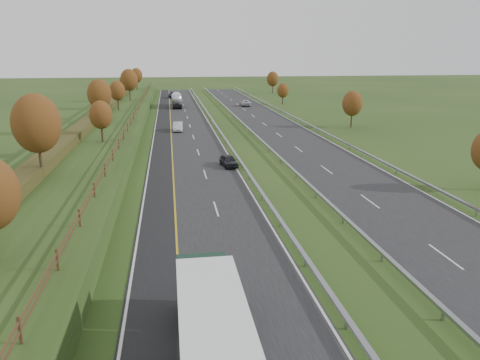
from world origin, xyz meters
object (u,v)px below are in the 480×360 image
at_px(car_dark_near, 229,161).
at_px(road_tanker, 177,99).
at_px(car_silver_mid, 178,126).
at_px(car_small_far, 173,95).
at_px(car_oncoming, 246,103).

bearing_deg(car_dark_near, road_tanker, 86.88).
xyz_separation_m(car_dark_near, car_silver_mid, (-5.35, 27.17, 0.08)).
height_order(car_dark_near, car_small_far, car_small_far).
distance_m(road_tanker, car_oncoming, 17.31).
height_order(car_dark_near, car_silver_mid, car_silver_mid).
xyz_separation_m(car_silver_mid, car_oncoming, (17.83, 37.00, -0.02)).
height_order(car_dark_near, car_oncoming, car_oncoming).
xyz_separation_m(road_tanker, car_small_far, (-0.75, 24.61, -1.02)).
distance_m(car_silver_mid, car_small_far, 62.15).
relative_size(road_tanker, car_small_far, 2.02).
height_order(road_tanker, car_oncoming, road_tanker).
bearing_deg(road_tanker, car_dark_near, -85.76).
height_order(car_small_far, car_oncoming, car_small_far).
bearing_deg(car_oncoming, car_dark_near, 83.11).
bearing_deg(car_small_far, car_silver_mid, -93.32).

